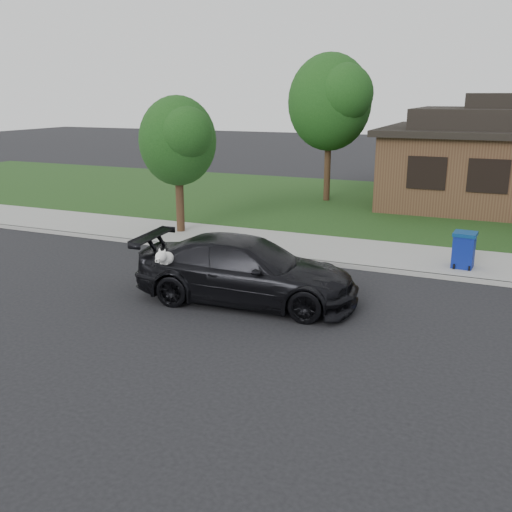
% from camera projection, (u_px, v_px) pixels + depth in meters
% --- Properties ---
extents(ground, '(120.00, 120.00, 0.00)m').
position_uv_depth(ground, '(358.00, 316.00, 12.56)').
color(ground, black).
rests_on(ground, ground).
extents(sidewalk, '(60.00, 3.00, 0.12)m').
position_uv_depth(sidewalk, '(397.00, 257.00, 16.97)').
color(sidewalk, gray).
rests_on(sidewalk, ground).
extents(curb, '(60.00, 0.12, 0.12)m').
position_uv_depth(curb, '(387.00, 270.00, 15.65)').
color(curb, gray).
rests_on(curb, ground).
extents(lawn, '(60.00, 13.00, 0.13)m').
position_uv_depth(lawn, '(429.00, 209.00, 24.06)').
color(lawn, '#193814').
rests_on(lawn, ground).
extents(sedan, '(5.37, 2.61, 1.51)m').
position_uv_depth(sedan, '(246.00, 270.00, 13.31)').
color(sedan, black).
rests_on(sedan, ground).
extents(recycling_bin, '(0.64, 0.66, 0.99)m').
position_uv_depth(recycling_bin, '(464.00, 250.00, 15.61)').
color(recycling_bin, navy).
rests_on(recycling_bin, sidewalk).
extents(tree_0, '(3.78, 3.60, 6.34)m').
position_uv_depth(tree_0, '(333.00, 100.00, 24.38)').
color(tree_0, '#332114').
rests_on(tree_0, ground).
extents(tree_2, '(2.73, 2.60, 4.59)m').
position_uv_depth(tree_2, '(179.00, 140.00, 18.97)').
color(tree_2, '#332114').
rests_on(tree_2, ground).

